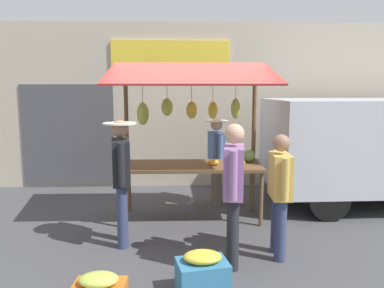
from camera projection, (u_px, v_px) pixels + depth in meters
name	position (u px, v px, depth m)	size (l,w,h in m)	color
ground_plane	(191.00, 218.00, 6.18)	(40.00, 40.00, 0.00)	#424244
street_backdrop	(185.00, 106.00, 8.10)	(9.00, 0.30, 3.40)	#B2A893
market_stall	(193.00, 123.00, 6.00)	(2.50, 1.46, 2.50)	brown
vendor_with_sunhat	(216.00, 155.00, 6.81)	(0.40, 0.67, 1.54)	#726656
shopper_with_ponytail	(280.00, 188.00, 4.66)	(0.25, 0.67, 1.53)	navy
shopper_in_striped_shirt	(121.00, 172.00, 5.02)	(0.43, 0.70, 1.67)	navy
shopper_with_shopping_bag	(234.00, 184.00, 4.42)	(0.30, 0.70, 1.68)	#232328
produce_crate_side	(203.00, 274.00, 3.89)	(0.57, 0.46, 0.45)	teal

